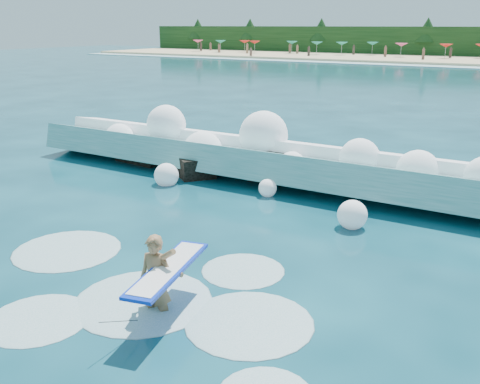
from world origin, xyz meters
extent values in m
plane|color=#07303D|center=(0.00, 0.00, 0.00)|extent=(200.00, 200.00, 0.00)
cube|color=teal|center=(-0.23, 7.06, 0.50)|extent=(20.06, 3.05, 1.67)
cube|color=white|center=(-0.23, 7.86, 1.00)|extent=(20.06, 1.41, 0.78)
cube|color=black|center=(-5.97, 6.97, 0.39)|extent=(2.20, 1.75, 1.11)
cube|color=black|center=(-2.97, 6.17, 0.30)|extent=(1.95, 1.89, 0.86)
cube|color=black|center=(-0.27, 7.37, 0.42)|extent=(2.04, 1.81, 1.20)
imported|color=olive|center=(2.14, -2.16, 0.62)|extent=(0.75, 0.55, 1.88)
cube|color=#0B2DC3|center=(2.42, -2.11, 0.94)|extent=(1.16, 2.64, 0.06)
cube|color=white|center=(2.42, -2.11, 0.96)|extent=(1.01, 2.41, 0.06)
cylinder|color=black|center=(2.32, -3.36, 0.45)|extent=(0.01, 0.91, 0.43)
sphere|color=white|center=(-7.11, 6.68, 0.87)|extent=(1.18, 1.18, 1.18)
sphere|color=white|center=(-5.12, 7.28, 1.52)|extent=(1.55, 1.55, 1.55)
sphere|color=white|center=(-3.02, 6.77, 0.76)|extent=(1.54, 1.54, 1.54)
sphere|color=white|center=(-0.96, 7.73, 1.43)|extent=(1.80, 1.80, 1.80)
sphere|color=white|center=(0.69, 6.75, 0.74)|extent=(0.95, 0.95, 0.95)
sphere|color=white|center=(2.82, 7.36, 1.12)|extent=(1.33, 1.33, 1.33)
sphere|color=white|center=(4.72, 7.29, 0.96)|extent=(1.36, 1.36, 1.36)
sphere|color=white|center=(-3.15, 4.75, 0.31)|extent=(0.85, 0.85, 0.85)
sphere|color=white|center=(0.51, 5.36, 0.27)|extent=(0.59, 0.59, 0.59)
sphere|color=white|center=(3.81, 4.08, 0.37)|extent=(0.82, 0.82, 0.82)
ellipsoid|color=silver|center=(1.64, -2.00, 0.00)|extent=(2.80, 2.80, 0.14)
ellipsoid|color=silver|center=(0.42, -3.56, 0.00)|extent=(1.99, 1.99, 0.10)
ellipsoid|color=silver|center=(3.88, -1.61, 0.00)|extent=(2.45, 2.45, 0.12)
ellipsoid|color=silver|center=(-1.64, -1.04, 0.00)|extent=(2.62, 2.62, 0.13)
ellipsoid|color=silver|center=(2.65, 0.23, 0.00)|extent=(1.90, 1.90, 0.09)
cone|color=#DD4177|center=(-53.70, 77.58, 2.25)|extent=(2.00, 2.00, 0.50)
cone|color=#158873|center=(-48.80, 77.99, 2.25)|extent=(2.00, 2.00, 0.50)
cone|color=red|center=(-44.63, 79.85, 2.25)|extent=(2.00, 2.00, 0.50)
cone|color=red|center=(-41.48, 78.11, 2.25)|extent=(2.00, 2.00, 0.50)
cone|color=#158873|center=(-34.81, 79.77, 2.25)|extent=(2.00, 2.00, 0.50)
cone|color=#158873|center=(-29.64, 78.90, 2.25)|extent=(2.00, 2.00, 0.50)
cone|color=#158873|center=(-25.52, 79.91, 2.25)|extent=(2.00, 2.00, 0.50)
cone|color=#158873|center=(-20.98, 82.34, 2.25)|extent=(2.00, 2.00, 0.50)
cone|color=#DD4177|center=(-15.32, 79.34, 2.25)|extent=(2.00, 2.00, 0.50)
cone|color=red|center=(-8.52, 79.29, 2.25)|extent=(2.00, 2.00, 0.50)
cube|color=#3F332D|center=(-12.95, 68.18, 0.76)|extent=(0.35, 0.22, 1.37)
cube|color=brown|center=(-10.57, 73.96, 1.13)|extent=(0.35, 0.22, 1.47)
cube|color=#262633|center=(-14.31, 68.69, 0.76)|extent=(0.35, 0.22, 1.36)
cube|color=#3F332D|center=(-13.31, 80.41, 1.10)|extent=(0.35, 0.22, 1.40)
cube|color=#262633|center=(-53.58, 68.16, 0.89)|extent=(0.35, 0.22, 1.62)
cube|color=#8C664C|center=(-18.19, 68.05, 0.83)|extent=(0.35, 0.22, 1.50)
cube|color=brown|center=(-7.12, 68.72, 0.80)|extent=(0.35, 0.22, 1.44)
cube|color=#3F332D|center=(-41.64, 75.72, 1.10)|extent=(0.35, 0.22, 1.40)
cube|color=brown|center=(-36.08, 74.73, 1.20)|extent=(0.35, 0.22, 1.59)
cube|color=#3F332D|center=(-45.26, 80.24, 1.19)|extent=(0.35, 0.22, 1.58)
cube|color=#8C664C|center=(-13.48, 75.43, 1.14)|extent=(0.35, 0.22, 1.49)
cube|color=#262633|center=(-19.44, 77.50, 1.14)|extent=(0.35, 0.22, 1.48)
cube|color=brown|center=(-20.67, 72.05, 1.08)|extent=(0.35, 0.22, 1.35)
camera|label=1|loc=(8.27, -9.18, 5.30)|focal=40.00mm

